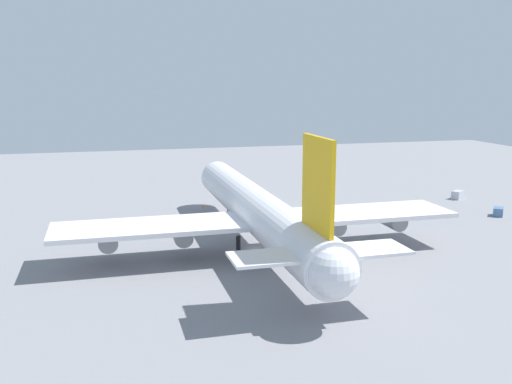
% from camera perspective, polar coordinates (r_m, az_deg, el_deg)
% --- Properties ---
extents(ground_plane, '(278.55, 278.55, 0.00)m').
position_cam_1_polar(ground_plane, '(92.79, 0.00, -5.62)').
color(ground_plane, gray).
extents(cargo_airplane, '(69.64, 62.64, 20.57)m').
position_cam_1_polar(cargo_airplane, '(90.92, 0.04, -1.82)').
color(cargo_airplane, silver).
rests_on(cargo_airplane, ground_plane).
extents(pushback_tractor, '(3.55, 5.49, 2.11)m').
position_cam_1_polar(pushback_tractor, '(126.40, 0.43, -0.61)').
color(pushback_tractor, '#B21E19').
rests_on(pushback_tractor, ground_plane).
extents(cargo_container_fore, '(3.29, 3.17, 1.70)m').
position_cam_1_polar(cargo_container_fore, '(124.07, 23.04, -1.82)').
color(cargo_container_fore, '#4C729E').
rests_on(cargo_container_fore, ground_plane).
extents(cargo_container_aft, '(3.09, 3.47, 1.87)m').
position_cam_1_polar(cargo_container_aft, '(138.48, 19.49, -0.27)').
color(cargo_container_aft, '#B7BCC6').
rests_on(cargo_container_aft, ground_plane).
extents(safety_cone_nose, '(0.44, 0.44, 0.64)m').
position_cam_1_polar(safety_cone_nose, '(121.73, -5.28, -1.46)').
color(safety_cone_nose, orange).
rests_on(safety_cone_nose, ground_plane).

